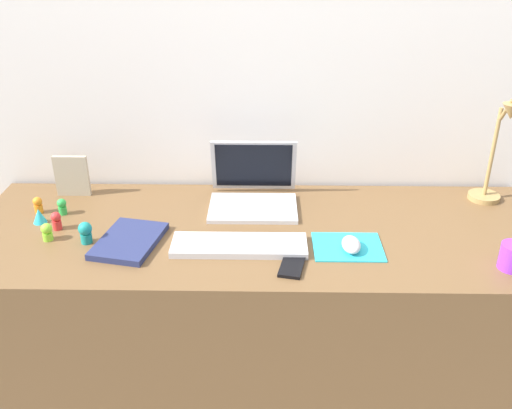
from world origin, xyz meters
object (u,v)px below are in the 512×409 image
Objects in this scene: cell_phone at (292,265)px; toy_figurine_cyan at (39,216)px; toy_figurine_orange at (38,205)px; keyboard at (239,245)px; toy_figurine_lime at (47,231)px; picture_frame at (72,176)px; toy_figurine_red at (56,220)px; notebook_pad at (129,241)px; laptop at (253,189)px; toy_figurine_green at (62,206)px; mouse at (351,245)px; desk_lamp at (496,156)px; toy_figurine_teal at (85,232)px.

toy_figurine_cyan reaches higher than cell_phone.
cell_phone is at bearing -20.78° from toy_figurine_orange.
toy_figurine_lime is (-0.60, 0.04, 0.02)m from keyboard.
keyboard is 2.73× the size of picture_frame.
toy_figurine_red reaches higher than toy_figurine_orange.
keyboard is 1.71× the size of notebook_pad.
laptop is 2.00× the size of picture_frame.
laptop reaches higher than toy_figurine_red.
keyboard is 0.73m from toy_figurine_orange.
toy_figurine_green is at bearing 93.06° from toy_figurine_lime.
toy_figurine_cyan is at bearing 174.91° from cell_phone.
keyboard is at bearing -3.85° from toy_figurine_lime.
toy_figurine_cyan is 0.85× the size of toy_figurine_orange.
picture_frame is at bearing 94.95° from toy_figurine_red.
mouse is 0.40× the size of notebook_pad.
toy_figurine_red is 0.07m from toy_figurine_lime.
laptop is 0.78× the size of desk_lamp.
toy_figurine_red is at bearing 84.70° from toy_figurine_lime.
toy_figurine_green is (0.01, -0.15, -0.04)m from picture_frame.
mouse is 0.20m from cell_phone.
picture_frame is 2.14× the size of toy_figurine_teal.
laptop reaches higher than toy_figurine_lime.
mouse is at bearing -12.61° from toy_figurine_orange.
picture_frame is at bearing 149.41° from keyboard.
cell_phone is 2.24× the size of toy_figurine_lime.
toy_figurine_orange is at bearing 167.39° from mouse.
notebook_pad is (-0.38, -0.29, -0.04)m from laptop.
toy_figurine_cyan is at bearing 169.69° from notebook_pad.
toy_figurine_cyan is at bearing 149.44° from toy_figurine_red.
toy_figurine_teal reaches higher than keyboard.
toy_figurine_teal is (-0.81, 0.03, 0.02)m from mouse.
keyboard is 0.93m from desk_lamp.
cell_phone is at bearing -152.93° from mouse.
toy_figurine_teal is (-1.33, -0.29, -0.14)m from desk_lamp.
picture_frame is 2.63× the size of toy_figurine_lime.
cell_phone is 0.86m from toy_figurine_cyan.
desk_lamp is at bearing 25.80° from notebook_pad.
picture_frame is at bearing 161.01° from cell_phone.
keyboard is 6.82× the size of toy_figurine_red.
keyboard is at bearing -30.59° from picture_frame.
toy_figurine_teal reaches higher than toy_figurine_red.
desk_lamp is at bearing 10.91° from toy_figurine_lime.
mouse is at bearing -13.18° from toy_figurine_green.
toy_figurine_lime reaches higher than cell_phone.
toy_figurine_red is at bearing -162.11° from laptop.
mouse is 0.68m from notebook_pad.
toy_figurine_orange is at bearing -172.97° from laptop.
laptop is 0.83m from desk_lamp.
notebook_pad is 0.27m from toy_figurine_red.
picture_frame is at bearing 140.43° from notebook_pad.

